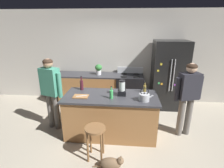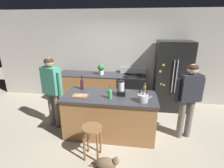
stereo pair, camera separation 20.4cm
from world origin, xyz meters
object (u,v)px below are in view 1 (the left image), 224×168
Objects in this scene: blender_appliance at (122,89)px; tea_kettle at (144,97)px; bar_stool at (95,134)px; cat at (112,163)px; stove_range at (130,90)px; person_by_sink_right at (188,93)px; refrigerator at (169,75)px; bottle_soda at (111,94)px; chef_knife at (82,96)px; person_by_island_left at (51,88)px; cutting_board at (81,96)px; kitchen_island at (111,115)px; bottle_vinegar at (145,89)px; bottle_wine at (82,85)px; potted_plant at (99,69)px.

blender_appliance is 1.16× the size of tea_kettle.
bar_stool reaches higher than cat.
stove_range is 0.68× the size of person_by_sink_right.
bottle_soda is (-1.44, -1.64, 0.05)m from refrigerator.
person_by_sink_right reaches higher than blender_appliance.
bar_stool is 0.86m from chef_knife.
refrigerator is 1.38m from person_by_sink_right.
person_by_island_left reaches higher than bottle_soda.
stove_range is 1.97m from cutting_board.
bottle_soda reaches higher than stove_range.
person_by_island_left is 3.12× the size of cat.
cat is (0.30, -0.24, -0.38)m from bar_stool.
person_by_sink_right reaches higher than kitchen_island.
person_by_sink_right reaches higher than bottle_soda.
cat is 2.20× the size of bottle_vinegar.
bottle_wine is 1.05× the size of cutting_board.
cutting_board is at bearing -93.14° from potted_plant.
blender_appliance is at bearing -157.71° from bottle_vinegar.
potted_plant is (-0.31, 2.31, 0.59)m from bar_stool.
bar_stool is at bearing -153.41° from person_by_sink_right.
tea_kettle is (1.98, -0.32, 0.00)m from person_by_island_left.
bottle_soda is (-0.38, -1.66, 0.53)m from stove_range.
person_by_sink_right is at bearing -15.60° from chef_knife.
bottle_wine is (0.64, 0.16, 0.04)m from person_by_island_left.
bottle_vinegar reaches higher than kitchen_island.
chef_knife is at bearing -141.68° from refrigerator.
stove_range is at bearing 103.03° from bottle_vinegar.
potted_plant is at bearing 86.86° from cutting_board.
bottle_wine is 1.34× the size of bottle_vinegar.
cat is at bearing -37.87° from bar_stool.
kitchen_island is 1.65m from person_by_sink_right.
refrigerator is 1.91m from blender_appliance.
cat is (-0.30, -2.52, -0.35)m from stove_range.
bottle_wine reaches higher than bottle_vinegar.
cat is 2.03× the size of bottle_soda.
tea_kettle reaches higher than bar_stool.
kitchen_island is 6.40× the size of potted_plant.
refrigerator is 2.62m from cutting_board.
blender_appliance is at bearing -2.67° from person_by_island_left.
person_by_sink_right is 5.75× the size of tea_kettle.
potted_plant reaches higher than bottle_vinegar.
bottle_soda is at bearing 95.58° from cat.
person_by_sink_right is 0.96m from tea_kettle.
potted_plant reaches higher than kitchen_island.
person_by_sink_right is at bearing 26.59° from bar_stool.
kitchen_island is 1.78× the size of stove_range.
bottle_vinegar is (0.59, 1.24, 0.88)m from cat.
refrigerator is at bearing 38.05° from cutting_board.
bottle_vinegar is (-0.86, 0.13, 0.03)m from person_by_sink_right.
person_by_island_left is 1.55m from blender_appliance.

